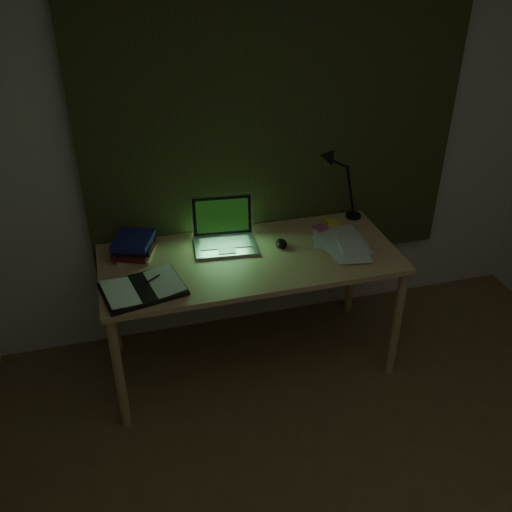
{
  "coord_description": "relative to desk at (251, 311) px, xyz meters",
  "views": [
    {
      "loc": [
        -0.93,
        -1.01,
        2.38
      ],
      "look_at": [
        -0.26,
        1.44,
        0.82
      ],
      "focal_mm": 40.0,
      "sensor_mm": 36.0,
      "label": 1
    }
  ],
  "objects": [
    {
      "name": "desk_lamp",
      "position": [
        0.73,
        0.29,
        0.63
      ],
      "size": [
        0.35,
        0.28,
        0.51
      ],
      "primitive_type": null,
      "rotation": [
        0.0,
        0.0,
        0.05
      ],
      "color": "black",
      "rests_on": "desk"
    },
    {
      "name": "sticky_yellow",
      "position": [
        0.58,
        0.25,
        0.38
      ],
      "size": [
        0.07,
        0.07,
        0.02
      ],
      "primitive_type": "cube",
      "rotation": [
        0.0,
        0.0,
        -0.01
      ],
      "color": "yellow",
      "rests_on": "desk"
    },
    {
      "name": "open_textbook",
      "position": [
        -0.6,
        -0.18,
        0.39
      ],
      "size": [
        0.44,
        0.35,
        0.03
      ],
      "primitive_type": null,
      "rotation": [
        0.0,
        0.0,
        0.2
      ],
      "color": "white",
      "rests_on": "desk"
    },
    {
      "name": "desk",
      "position": [
        0.0,
        0.0,
        0.0
      ],
      "size": [
        1.63,
        0.71,
        0.74
      ],
      "primitive_type": null,
      "color": "tan",
      "rests_on": "floor"
    },
    {
      "name": "loose_papers",
      "position": [
        0.53,
        -0.02,
        0.38
      ],
      "size": [
        0.32,
        0.34,
        0.02
      ],
      "primitive_type": null,
      "rotation": [
        0.0,
        0.0,
        0.03
      ],
      "color": "silver",
      "rests_on": "desk"
    },
    {
      "name": "wall_back",
      "position": [
        0.26,
        0.44,
        0.88
      ],
      "size": [
        3.5,
        0.0,
        2.5
      ],
      "primitive_type": "cube",
      "color": "silver",
      "rests_on": "ground"
    },
    {
      "name": "book_stack",
      "position": [
        -0.6,
        0.17,
        0.43
      ],
      "size": [
        0.24,
        0.27,
        0.12
      ],
      "primitive_type": null,
      "rotation": [
        0.0,
        0.0,
        -0.26
      ],
      "color": "white",
      "rests_on": "desk"
    },
    {
      "name": "curtain",
      "position": [
        0.26,
        0.4,
        1.08
      ],
      "size": [
        2.2,
        0.06,
        2.0
      ],
      "primitive_type": "cube",
      "color": "#2B3118",
      "rests_on": "wall_back"
    },
    {
      "name": "mouse",
      "position": [
        0.2,
        0.06,
        0.39
      ],
      "size": [
        0.08,
        0.11,
        0.04
      ],
      "primitive_type": "ellipsoid",
      "rotation": [
        0.0,
        0.0,
        -0.17
      ],
      "color": "black",
      "rests_on": "desk"
    },
    {
      "name": "laptop",
      "position": [
        -0.11,
        0.13,
        0.5
      ],
      "size": [
        0.39,
        0.43,
        0.25
      ],
      "primitive_type": null,
      "rotation": [
        0.0,
        0.0,
        -0.11
      ],
      "color": "silver",
      "rests_on": "desk"
    },
    {
      "name": "sticky_pink",
      "position": [
        0.48,
        0.19,
        0.38
      ],
      "size": [
        0.09,
        0.09,
        0.02
      ],
      "primitive_type": "cube",
      "rotation": [
        0.0,
        0.0,
        0.18
      ],
      "color": "#D65386",
      "rests_on": "desk"
    }
  ]
}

